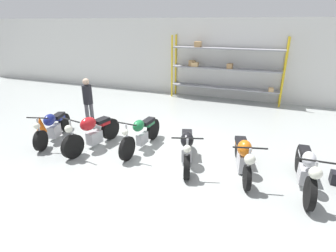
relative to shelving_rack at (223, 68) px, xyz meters
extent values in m
plane|color=#9EA3A0|center=(-0.46, -6.10, -1.49)|extent=(30.00, 30.00, 0.00)
cube|color=silver|center=(-0.46, 0.37, 0.31)|extent=(30.00, 0.08, 3.60)
cylinder|color=gold|center=(-2.35, -0.27, -0.06)|extent=(0.08, 0.08, 2.87)
cylinder|color=gold|center=(2.57, -0.27, -0.06)|extent=(0.08, 0.08, 2.87)
cylinder|color=gold|center=(-2.35, 0.28, -0.06)|extent=(0.08, 0.08, 2.87)
cylinder|color=gold|center=(2.57, 0.28, -0.06)|extent=(0.08, 0.08, 2.87)
cube|color=gray|center=(0.11, 0.00, -0.90)|extent=(4.92, 0.55, 0.05)
cube|color=gray|center=(0.11, 0.00, -0.03)|extent=(4.92, 0.55, 0.05)
cube|color=gray|center=(0.11, 0.00, 0.84)|extent=(4.92, 0.55, 0.05)
cube|color=tan|center=(-1.29, -0.07, 0.09)|extent=(0.33, 0.32, 0.19)
cube|color=#A87F51|center=(0.32, -0.07, 0.10)|extent=(0.25, 0.32, 0.22)
cube|color=tan|center=(-1.20, -0.02, 0.98)|extent=(0.28, 0.28, 0.24)
cube|color=tan|center=(-1.46, 0.06, 0.12)|extent=(0.29, 0.28, 0.26)
cube|color=tan|center=(2.16, -0.11, -0.80)|extent=(0.22, 0.28, 0.16)
cylinder|color=black|center=(-3.78, -7.08, -1.19)|extent=(0.28, 0.60, 0.59)
cylinder|color=black|center=(-4.19, -5.66, -1.19)|extent=(0.28, 0.60, 0.59)
cube|color=#ADADB2|center=(-4.00, -6.33, -1.22)|extent=(0.34, 0.48, 0.36)
ellipsoid|color=navy|center=(-3.95, -6.49, -0.80)|extent=(0.42, 0.57, 0.34)
cube|color=black|center=(-4.10, -5.98, -0.85)|extent=(0.37, 0.55, 0.10)
cube|color=navy|center=(-4.12, -5.91, -0.94)|extent=(0.29, 0.40, 0.12)
cylinder|color=#ADADB2|center=(-3.79, -7.06, -0.86)|extent=(0.06, 0.06, 0.66)
sphere|color=silver|center=(-3.77, -7.13, -0.73)|extent=(0.18, 0.18, 0.18)
cylinder|color=black|center=(-3.80, -7.03, -0.53)|extent=(0.60, 0.20, 0.04)
cylinder|color=black|center=(-2.63, -7.12, -1.16)|extent=(0.26, 0.68, 0.66)
cylinder|color=black|center=(-2.37, -5.70, -1.16)|extent=(0.26, 0.68, 0.66)
cube|color=#ADADB2|center=(-2.49, -6.36, -1.19)|extent=(0.33, 0.46, 0.36)
ellipsoid|color=#B2191E|center=(-2.52, -6.53, -0.71)|extent=(0.41, 0.56, 0.38)
cube|color=black|center=(-2.43, -6.03, -0.77)|extent=(0.34, 0.50, 0.10)
cube|color=#B2191E|center=(-2.41, -5.95, -0.86)|extent=(0.28, 0.36, 0.12)
cylinder|color=#ADADB2|center=(-2.63, -7.10, -0.79)|extent=(0.06, 0.06, 0.73)
sphere|color=silver|center=(-2.64, -7.17, -0.64)|extent=(0.20, 0.20, 0.20)
cylinder|color=black|center=(-2.62, -7.07, -0.42)|extent=(0.65, 0.15, 0.04)
cylinder|color=black|center=(-1.22, -6.70, -1.16)|extent=(0.14, 0.66, 0.66)
cylinder|color=black|center=(-1.13, -5.23, -1.16)|extent=(0.14, 0.66, 0.66)
cube|color=#ADADB2|center=(-1.17, -5.91, -1.19)|extent=(0.21, 0.40, 0.33)
ellipsoid|color=#196B38|center=(-1.18, -6.08, -0.74)|extent=(0.29, 0.46, 0.31)
cube|color=black|center=(-1.15, -5.57, -0.79)|extent=(0.25, 0.57, 0.10)
cube|color=#196B38|center=(-1.14, -5.49, -0.88)|extent=(0.21, 0.40, 0.12)
cylinder|color=#ADADB2|center=(-1.22, -6.68, -0.82)|extent=(0.05, 0.05, 0.68)
sphere|color=silver|center=(-1.22, -6.75, -0.68)|extent=(0.17, 0.17, 0.17)
cylinder|color=black|center=(-1.22, -6.65, -0.48)|extent=(0.57, 0.07, 0.04)
cylinder|color=black|center=(0.49, -6.96, -1.20)|extent=(0.31, 0.60, 0.58)
cylinder|color=black|center=(0.07, -5.59, -1.20)|extent=(0.31, 0.60, 0.58)
cube|color=#ADADB2|center=(0.26, -6.22, -1.23)|extent=(0.38, 0.49, 0.36)
ellipsoid|color=black|center=(0.32, -6.39, -0.79)|extent=(0.46, 0.55, 0.39)
cube|color=black|center=(0.17, -5.91, -0.85)|extent=(0.40, 0.54, 0.10)
cube|color=black|center=(0.14, -5.83, -0.94)|extent=(0.32, 0.39, 0.12)
cylinder|color=#ADADB2|center=(0.49, -6.94, -0.85)|extent=(0.06, 0.06, 0.70)
sphere|color=silver|center=(0.51, -7.00, -0.72)|extent=(0.18, 0.18, 0.18)
cylinder|color=black|center=(0.48, -6.91, -0.50)|extent=(0.70, 0.25, 0.04)
cylinder|color=black|center=(1.84, -6.91, -1.21)|extent=(0.23, 0.57, 0.56)
cylinder|color=black|center=(1.48, -5.47, -1.21)|extent=(0.23, 0.57, 0.56)
cube|color=#ADADB2|center=(1.65, -6.14, -1.24)|extent=(0.30, 0.55, 0.44)
ellipsoid|color=orange|center=(1.69, -6.31, -0.81)|extent=(0.42, 0.49, 0.39)
cube|color=black|center=(1.57, -5.84, -0.87)|extent=(0.39, 0.56, 0.10)
cube|color=orange|center=(1.54, -5.72, -0.96)|extent=(0.31, 0.40, 0.12)
cylinder|color=#ADADB2|center=(1.84, -6.90, -0.86)|extent=(0.06, 0.06, 0.69)
sphere|color=silver|center=(1.86, -6.96, -0.74)|extent=(0.23, 0.23, 0.23)
cylinder|color=black|center=(1.83, -6.87, -0.52)|extent=(0.70, 0.21, 0.04)
cylinder|color=black|center=(3.04, -7.14, -1.16)|extent=(0.14, 0.67, 0.66)
cylinder|color=black|center=(2.97, -5.66, -1.16)|extent=(0.14, 0.67, 0.66)
cube|color=#ADADB2|center=(3.00, -6.35, -1.19)|extent=(0.22, 0.42, 0.34)
ellipsoid|color=#B7B7BF|center=(3.01, -6.52, -0.73)|extent=(0.29, 0.44, 0.32)
cube|color=black|center=(2.99, -6.04, -0.78)|extent=(0.24, 0.50, 0.10)
cube|color=#B7B7BF|center=(2.98, -5.92, -0.87)|extent=(0.21, 0.35, 0.12)
cylinder|color=#ADADB2|center=(3.04, -7.12, -0.82)|extent=(0.05, 0.05, 0.68)
sphere|color=silver|center=(3.04, -7.19, -0.67)|extent=(0.24, 0.24, 0.24)
cylinder|color=black|center=(3.03, -7.09, -0.47)|extent=(0.70, 0.07, 0.04)
cylinder|color=#595960|center=(-3.60, -4.94, -1.08)|extent=(0.13, 0.13, 0.82)
cylinder|color=#595960|center=(-3.67, -5.10, -1.08)|extent=(0.13, 0.13, 0.82)
cylinder|color=#232328|center=(-3.64, -5.02, -0.35)|extent=(0.42, 0.42, 0.65)
sphere|color=beige|center=(-3.64, -5.02, 0.08)|extent=(0.22, 0.22, 0.22)
cone|color=orange|center=(-4.83, -6.07, -1.21)|extent=(0.32, 0.32, 0.55)
camera|label=1|loc=(2.00, -12.05, 1.92)|focal=28.00mm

